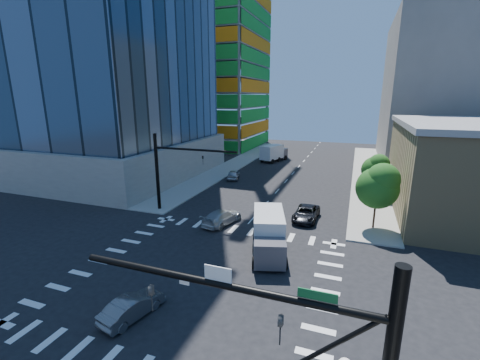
% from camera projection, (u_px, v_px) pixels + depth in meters
% --- Properties ---
extents(ground, '(160.00, 160.00, 0.00)m').
position_uv_depth(ground, '(203.00, 275.00, 24.43)').
color(ground, black).
rests_on(ground, ground).
extents(road_markings, '(20.00, 20.00, 0.01)m').
position_uv_depth(road_markings, '(203.00, 275.00, 24.43)').
color(road_markings, silver).
rests_on(road_markings, ground).
extents(sidewalk_ne, '(5.00, 60.00, 0.15)m').
position_uv_depth(sidewalk_ne, '(368.00, 173.00, 56.64)').
color(sidewalk_ne, gray).
rests_on(sidewalk_ne, ground).
extents(sidewalk_nw, '(5.00, 60.00, 0.15)m').
position_uv_depth(sidewalk_nw, '(236.00, 164.00, 64.93)').
color(sidewalk_nw, gray).
rests_on(sidewalk_nw, ground).
extents(construction_building, '(25.16, 34.50, 70.60)m').
position_uv_depth(construction_building, '(212.00, 52.00, 83.65)').
color(construction_building, slate).
rests_on(construction_building, ground).
extents(bg_building_ne, '(24.00, 30.00, 28.00)m').
position_uv_depth(bg_building_ne, '(453.00, 93.00, 61.98)').
color(bg_building_ne, slate).
rests_on(bg_building_ne, ground).
extents(signal_mast_nw, '(10.20, 0.40, 9.00)m').
position_uv_depth(signal_mast_nw, '(168.00, 166.00, 36.82)').
color(signal_mast_nw, black).
rests_on(signal_mast_nw, sidewalk_nw).
extents(tree_south, '(4.16, 4.16, 6.82)m').
position_uv_depth(tree_south, '(379.00, 185.00, 31.71)').
color(tree_south, '#382316').
rests_on(tree_south, sidewalk_ne).
extents(tree_north, '(3.54, 3.52, 5.78)m').
position_uv_depth(tree_north, '(376.00, 168.00, 42.70)').
color(tree_north, '#382316').
rests_on(tree_north, sidewalk_ne).
extents(car_nb_far, '(2.61, 5.38, 1.47)m').
position_uv_depth(car_nb_far, '(306.00, 213.00, 35.30)').
color(car_nb_far, black).
rests_on(car_nb_far, ground).
extents(car_sb_near, '(3.32, 5.65, 1.54)m').
position_uv_depth(car_sb_near, '(222.00, 217.00, 34.18)').
color(car_sb_near, '#B9B9B9').
rests_on(car_sb_near, ground).
extents(car_sb_mid, '(2.72, 4.67, 1.49)m').
position_uv_depth(car_sb_mid, '(233.00, 175.00, 52.94)').
color(car_sb_mid, '#BABBC2').
rests_on(car_sb_mid, ground).
extents(car_sb_cross, '(2.36, 4.43, 1.39)m').
position_uv_depth(car_sb_cross, '(133.00, 307.00, 19.66)').
color(car_sb_cross, '#57585C').
rests_on(car_sb_cross, ground).
extents(box_truck_near, '(4.55, 7.05, 3.42)m').
position_uv_depth(box_truck_near, '(269.00, 238.00, 27.38)').
color(box_truck_near, black).
rests_on(box_truck_near, ground).
extents(box_truck_far, '(4.70, 7.11, 3.44)m').
position_uv_depth(box_truck_far, '(275.00, 154.00, 67.67)').
color(box_truck_far, black).
rests_on(box_truck_far, ground).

